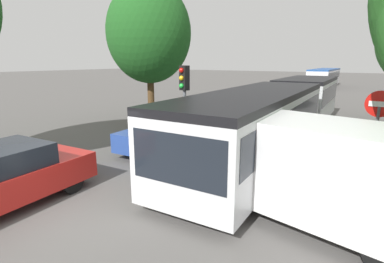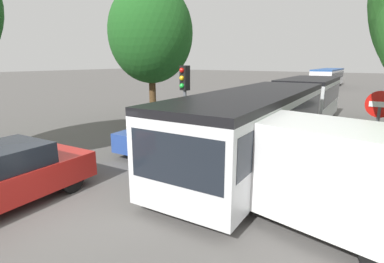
{
  "view_description": "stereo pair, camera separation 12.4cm",
  "coord_description": "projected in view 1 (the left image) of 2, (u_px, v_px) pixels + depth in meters",
  "views": [
    {
      "loc": [
        5.63,
        -3.73,
        3.57
      ],
      "look_at": [
        0.2,
        4.67,
        1.2
      ],
      "focal_mm": 28.0,
      "sensor_mm": 36.0,
      "label": 1
    },
    {
      "loc": [
        5.74,
        -3.66,
        3.57
      ],
      "look_at": [
        0.2,
        4.67,
        1.2
      ],
      "focal_mm": 28.0,
      "sensor_mm": 36.0,
      "label": 2
    }
  ],
  "objects": [
    {
      "name": "queued_car_blue",
      "position": [
        165.0,
        131.0,
        12.27
      ],
      "size": [
        2.12,
        4.49,
        1.53
      ],
      "rotation": [
        0.0,
        0.0,
        1.63
      ],
      "color": "#284799",
      "rests_on": "ground"
    },
    {
      "name": "ground_plane",
      "position": [
        74.0,
        221.0,
        6.85
      ],
      "size": [
        200.0,
        200.0,
        0.0
      ],
      "primitive_type": "plane",
      "color": "#565451"
    },
    {
      "name": "traffic_light",
      "position": [
        184.0,
        90.0,
        11.12
      ],
      "size": [
        0.36,
        0.39,
        3.4
      ],
      "rotation": [
        0.0,
        0.0,
        -1.79
      ],
      "color": "#56595E",
      "rests_on": "ground"
    },
    {
      "name": "no_entry_sign",
      "position": [
        377.0,
        126.0,
        7.94
      ],
      "size": [
        0.7,
        0.08,
        2.82
      ],
      "rotation": [
        0.0,
        0.0,
        -1.57
      ],
      "color": "#56595E",
      "rests_on": "ground"
    },
    {
      "name": "queued_car_navy",
      "position": [
        287.0,
        93.0,
        26.19
      ],
      "size": [
        2.15,
        4.56,
        1.55
      ],
      "rotation": [
        0.0,
        0.0,
        1.63
      ],
      "color": "navy",
      "rests_on": "ground"
    },
    {
      "name": "queued_car_silver",
      "position": [
        224.0,
        112.0,
        17.05
      ],
      "size": [
        1.96,
        4.15,
        1.41
      ],
      "rotation": [
        0.0,
        0.0,
        1.63
      ],
      "color": "#B7BABF",
      "rests_on": "ground"
    },
    {
      "name": "white_van",
      "position": [
        323.0,
        172.0,
        6.43
      ],
      "size": [
        5.28,
        2.85,
        2.31
      ],
      "rotation": [
        0.0,
        0.0,
        2.95
      ],
      "color": "white",
      "rests_on": "ground"
    },
    {
      "name": "tree_left_mid",
      "position": [
        149.0,
        33.0,
        16.77
      ],
      "size": [
        4.73,
        4.73,
        7.86
      ],
      "color": "#51381E",
      "rests_on": "ground"
    },
    {
      "name": "queued_car_black",
      "position": [
        298.0,
        89.0,
        30.98
      ],
      "size": [
        2.05,
        4.34,
        1.48
      ],
      "rotation": [
        0.0,
        0.0,
        1.63
      ],
      "color": "black",
      "rests_on": "ground"
    },
    {
      "name": "queued_car_graphite",
      "position": [
        257.0,
        101.0,
        21.33
      ],
      "size": [
        2.07,
        4.39,
        1.49
      ],
      "rotation": [
        0.0,
        0.0,
        1.63
      ],
      "color": "#47474C",
      "rests_on": "ground"
    },
    {
      "name": "articulated_bus",
      "position": [
        283.0,
        109.0,
        13.36
      ],
      "size": [
        3.27,
        17.42,
        2.57
      ],
      "rotation": [
        0.0,
        0.0,
        -1.53
      ],
      "color": "silver",
      "rests_on": "ground"
    },
    {
      "name": "city_bus_rear",
      "position": [
        324.0,
        77.0,
        41.36
      ],
      "size": [
        2.74,
        11.56,
        2.48
      ],
      "rotation": [
        0.0,
        0.0,
        1.59
      ],
      "color": "silver",
      "rests_on": "ground"
    }
  ]
}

